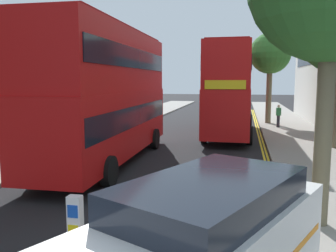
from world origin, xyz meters
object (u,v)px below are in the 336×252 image
keep_left_bollard (75,225)px  pedestrian_far (278,116)px  double_decker_bus_oncoming (231,88)px  double_decker_bus_away (108,92)px

keep_left_bollard → pedestrian_far: size_ratio=0.69×
keep_left_bollard → double_decker_bus_oncoming: (2.43, 16.73, 2.42)m
double_decker_bus_oncoming → pedestrian_far: size_ratio=6.69×
double_decker_bus_away → keep_left_bollard: bearing=-73.3°
keep_left_bollard → pedestrian_far: 21.09m
double_decker_bus_away → double_decker_bus_oncoming: 10.12m
keep_left_bollard → double_decker_bus_away: 8.49m
keep_left_bollard → double_decker_bus_oncoming: double_decker_bus_oncoming is taller
pedestrian_far → double_decker_bus_oncoming: bearing=-133.0°
keep_left_bollard → double_decker_bus_away: size_ratio=0.10×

